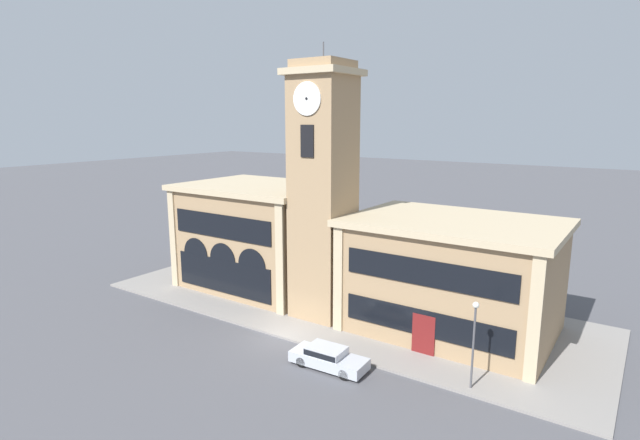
# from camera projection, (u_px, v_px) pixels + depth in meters

# --- Properties ---
(ground_plane) EXTENTS (300.00, 300.00, 0.00)m
(ground_plane) POSITION_uv_depth(u_px,v_px,m) (282.00, 339.00, 34.03)
(ground_plane) COLOR #4C4C51
(sidewalk_kerb) EXTENTS (39.32, 14.69, 0.15)m
(sidewalk_kerb) POSITION_uv_depth(u_px,v_px,m) (339.00, 305.00, 39.97)
(sidewalk_kerb) COLOR gray
(sidewalk_kerb) RESTS_ON ground_plane
(clock_tower) EXTENTS (4.54, 4.54, 19.94)m
(clock_tower) POSITION_uv_depth(u_px,v_px,m) (323.00, 193.00, 36.29)
(clock_tower) COLOR #9E7F5B
(clock_tower) RESTS_ON ground_plane
(town_hall_left_wing) EXTENTS (13.37, 10.21, 9.17)m
(town_hall_left_wing) POSITION_uv_depth(u_px,v_px,m) (261.00, 235.00, 44.23)
(town_hall_left_wing) COLOR #9E7F5B
(town_hall_left_wing) RESTS_ON ground_plane
(town_hall_right_wing) EXTENTS (14.14, 10.21, 8.02)m
(town_hall_right_wing) POSITION_uv_depth(u_px,v_px,m) (452.00, 275.00, 34.72)
(town_hall_right_wing) COLOR #9E7F5B
(town_hall_right_wing) RESTS_ON ground_plane
(parked_car_near) EXTENTS (4.81, 2.01, 1.28)m
(parked_car_near) POSITION_uv_depth(u_px,v_px,m) (328.00, 357.00, 29.98)
(parked_car_near) COLOR #B2B7C1
(parked_car_near) RESTS_ON ground_plane
(street_lamp) EXTENTS (0.36, 0.36, 5.00)m
(street_lamp) POSITION_uv_depth(u_px,v_px,m) (474.00, 331.00, 26.90)
(street_lamp) COLOR #4C4C51
(street_lamp) RESTS_ON sidewalk_kerb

